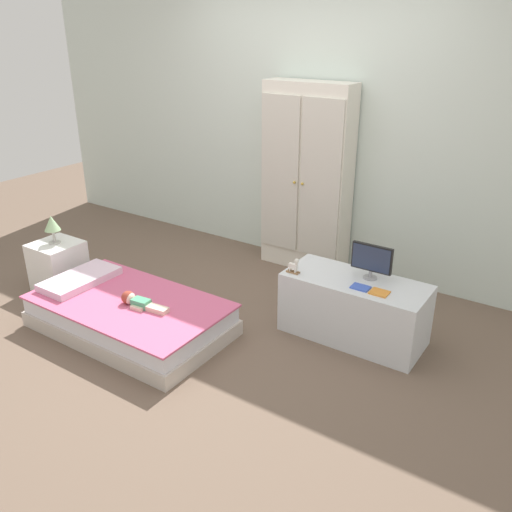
{
  "coord_description": "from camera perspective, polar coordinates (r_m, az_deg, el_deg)",
  "views": [
    {
      "loc": [
        2.28,
        -2.72,
        2.13
      ],
      "look_at": [
        0.26,
        0.28,
        0.55
      ],
      "focal_mm": 37.71,
      "sensor_mm": 36.0,
      "label": 1
    }
  ],
  "objects": [
    {
      "name": "book_blue",
      "position": [
        3.73,
        11.02,
        -3.28
      ],
      "size": [
        0.12,
        0.09,
        0.01
      ],
      "primitive_type": "cube",
      "color": "blue",
      "rests_on": "tv_stand"
    },
    {
      "name": "wardrobe",
      "position": [
        4.85,
        5.37,
        8.12
      ],
      "size": [
        0.8,
        0.29,
        1.68
      ],
      "color": "white",
      "rests_on": "ground_plane"
    },
    {
      "name": "pillow",
      "position": [
        4.43,
        -18.15,
        -2.33
      ],
      "size": [
        0.31,
        0.6,
        0.06
      ],
      "primitive_type": "cube",
      "color": "silver",
      "rests_on": "bed"
    },
    {
      "name": "nightstand",
      "position": [
        4.9,
        -20.2,
        -0.99
      ],
      "size": [
        0.37,
        0.37,
        0.42
      ],
      "primitive_type": "cube",
      "color": "white",
      "rests_on": "ground_plane"
    },
    {
      "name": "tv_monitor",
      "position": [
        3.83,
        12.17,
        -0.35
      ],
      "size": [
        0.3,
        0.1,
        0.26
      ],
      "color": "#99999E",
      "rests_on": "tv_stand"
    },
    {
      "name": "bed",
      "position": [
        4.13,
        -13.19,
        -6.14
      ],
      "size": [
        1.46,
        0.84,
        0.25
      ],
      "color": "beige",
      "rests_on": "ground_plane"
    },
    {
      "name": "doll",
      "position": [
        3.97,
        -12.6,
        -4.67
      ],
      "size": [
        0.39,
        0.14,
        0.1
      ],
      "color": "#4CA375",
      "rests_on": "bed"
    },
    {
      "name": "tv_stand",
      "position": [
        3.95,
        10.34,
        -5.51
      ],
      "size": [
        1.02,
        0.45,
        0.46
      ],
      "primitive_type": "cube",
      "color": "silver",
      "rests_on": "ground_plane"
    },
    {
      "name": "back_wall",
      "position": [
        4.92,
        6.07,
        14.38
      ],
      "size": [
        6.4,
        0.05,
        2.7
      ],
      "primitive_type": "cube",
      "color": "silver",
      "rests_on": "ground_plane"
    },
    {
      "name": "ground_plane",
      "position": [
        4.14,
        -5.24,
        -7.59
      ],
      "size": [
        10.0,
        10.0,
        0.02
      ],
      "primitive_type": "cube",
      "color": "brown"
    },
    {
      "name": "rocking_horse_toy",
      "position": [
        3.87,
        4.07,
        -1.08
      ],
      "size": [
        0.1,
        0.04,
        0.12
      ],
      "color": "#8E6642",
      "rests_on": "tv_stand"
    },
    {
      "name": "table_lamp",
      "position": [
        4.76,
        -20.83,
        3.16
      ],
      "size": [
        0.13,
        0.13,
        0.24
      ],
      "color": "#B7B2AD",
      "rests_on": "nightstand"
    },
    {
      "name": "book_orange",
      "position": [
        3.69,
        12.95,
        -3.8
      ],
      "size": [
        0.12,
        0.11,
        0.01
      ],
      "primitive_type": "cube",
      "color": "orange",
      "rests_on": "tv_stand"
    }
  ]
}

